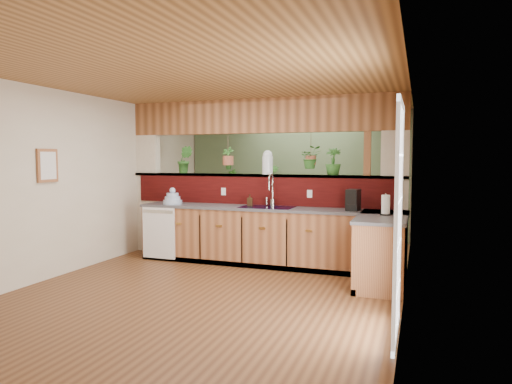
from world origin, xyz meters
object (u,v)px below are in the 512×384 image
(coffee_maker, at_px, (353,201))
(paper_towel, at_px, (386,205))
(glass_jar, at_px, (268,162))
(dish_stack, at_px, (173,199))
(shelving_console, at_px, (257,213))
(faucet, at_px, (271,188))
(soap_dispenser, at_px, (250,200))

(coffee_maker, distance_m, paper_towel, 0.61)
(glass_jar, bearing_deg, dish_stack, -162.73)
(coffee_maker, xyz_separation_m, shelving_console, (-2.28, 2.30, -0.54))
(coffee_maker, bearing_deg, glass_jar, 171.54)
(faucet, height_order, coffee_maker, faucet)
(soap_dispenser, xyz_separation_m, coffee_maker, (1.62, -0.12, 0.05))
(faucet, relative_size, glass_jar, 1.35)
(glass_jar, bearing_deg, soap_dispenser, -125.63)
(dish_stack, bearing_deg, faucet, 8.30)
(shelving_console, bearing_deg, glass_jar, -50.22)
(soap_dispenser, relative_size, shelving_console, 0.13)
(soap_dispenser, distance_m, glass_jar, 0.68)
(shelving_console, bearing_deg, dish_stack, -89.32)
(coffee_maker, bearing_deg, dish_stack, -171.59)
(faucet, height_order, soap_dispenser, faucet)
(dish_stack, relative_size, soap_dispenser, 1.70)
(soap_dispenser, relative_size, paper_towel, 0.64)
(dish_stack, distance_m, paper_towel, 3.39)
(dish_stack, bearing_deg, shelving_console, 75.24)
(dish_stack, relative_size, paper_towel, 1.09)
(coffee_maker, bearing_deg, soap_dispenser, -176.99)
(paper_towel, distance_m, shelving_console, 3.88)
(faucet, xyz_separation_m, dish_stack, (-1.62, -0.24, -0.20))
(soap_dispenser, bearing_deg, glass_jar, 54.37)
(faucet, relative_size, soap_dispenser, 2.85)
(dish_stack, xyz_separation_m, shelving_console, (0.62, 2.36, -0.48))
(faucet, bearing_deg, dish_stack, -171.70)
(faucet, bearing_deg, paper_towel, -17.43)
(coffee_maker, relative_size, glass_jar, 0.79)
(faucet, distance_m, dish_stack, 1.65)
(faucet, bearing_deg, glass_jar, 121.42)
(dish_stack, bearing_deg, paper_towel, -5.35)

